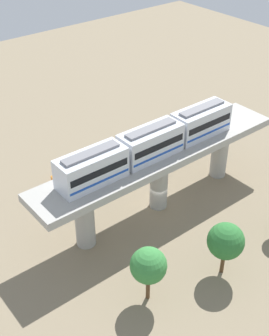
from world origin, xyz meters
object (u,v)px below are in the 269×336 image
object	(u,v)px
tree_mid_lot	(226,241)
parked_car_orange	(70,176)
train	(151,143)
parked_car_silver	(175,151)
tree_far_corner	(148,266)
parked_car_white	(122,164)

from	to	relation	value
tree_mid_lot	parked_car_orange	bearing A→B (deg)	8.94
train	parked_car_orange	xyz separation A→B (m)	(9.70, 3.78, -7.70)
parked_car_silver	tree_far_corner	distance (m)	23.14
train	parked_car_orange	distance (m)	12.95
tree_far_corner	train	bearing A→B (deg)	-40.89
tree_far_corner	parked_car_white	bearing A→B (deg)	-31.07
parked_car_silver	tree_mid_lot	size ratio (longest dim) A/B	0.80
parked_car_orange	tree_far_corner	size ratio (longest dim) A/B	0.81
parked_car_silver	parked_car_white	size ratio (longest dim) A/B	0.96
parked_car_orange	tree_far_corner	xyz separation A→B (m)	(-18.66, 3.98, 3.13)
parked_car_silver	tree_mid_lot	world-z (taller)	tree_mid_lot
tree_far_corner	parked_car_orange	bearing A→B (deg)	-12.03
parked_car_orange	tree_mid_lot	xyz separation A→B (m)	(-20.60, -3.24, 3.00)
parked_car_silver	train	bearing A→B (deg)	118.28
parked_car_orange	tree_mid_lot	distance (m)	21.07
train	tree_mid_lot	world-z (taller)	train
parked_car_white	tree_far_corner	bearing A→B (deg)	161.92
parked_car_white	parked_car_silver	bearing A→B (deg)	-91.50
train	parked_car_silver	xyz separation A→B (m)	(6.16, -9.48, -7.70)
parked_car_silver	parked_car_orange	bearing A→B (deg)	70.31
parked_car_white	tree_mid_lot	bearing A→B (deg)	-176.00
tree_mid_lot	parked_car_silver	bearing A→B (deg)	-30.44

